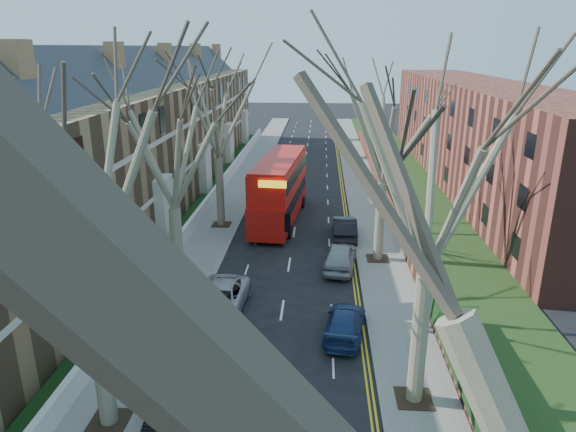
# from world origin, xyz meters

# --- Properties ---
(pavement_left) EXTENTS (3.00, 102.00, 0.12)m
(pavement_left) POSITION_xyz_m (-6.00, 39.00, 0.06)
(pavement_left) COLOR slate
(pavement_left) RESTS_ON ground
(pavement_right) EXTENTS (3.00, 102.00, 0.12)m
(pavement_right) POSITION_xyz_m (6.00, 39.00, 0.06)
(pavement_right) COLOR slate
(pavement_right) RESTS_ON ground
(terrace_left) EXTENTS (9.70, 78.00, 13.60)m
(terrace_left) POSITION_xyz_m (-13.65, 31.00, 5.53)
(terrace_left) COLOR brown
(terrace_left) RESTS_ON ground
(flats_right) EXTENTS (13.97, 54.00, 10.00)m
(flats_right) POSITION_xyz_m (17.46, 43.00, 4.98)
(flats_right) COLOR brown
(flats_right) RESTS_ON ground
(front_wall_left) EXTENTS (0.30, 78.00, 1.00)m
(front_wall_left) POSITION_xyz_m (-7.65, 31.00, 0.62)
(front_wall_left) COLOR white
(front_wall_left) RESTS_ON ground
(grass_verge_right) EXTENTS (6.00, 102.00, 0.06)m
(grass_verge_right) POSITION_xyz_m (10.50, 39.00, 0.15)
(grass_verge_right) COLOR #223814
(grass_verge_right) RESTS_ON ground
(tree_left_mid) EXTENTS (10.50, 10.50, 14.71)m
(tree_left_mid) POSITION_xyz_m (-5.70, 6.00, 9.56)
(tree_left_mid) COLOR #6E644E
(tree_left_mid) RESTS_ON ground
(tree_left_far) EXTENTS (10.15, 10.15, 14.22)m
(tree_left_far) POSITION_xyz_m (-5.70, 16.00, 9.24)
(tree_left_far) COLOR #6E644E
(tree_left_far) RESTS_ON ground
(tree_left_dist) EXTENTS (10.50, 10.50, 14.71)m
(tree_left_dist) POSITION_xyz_m (-5.70, 28.00, 9.56)
(tree_left_dist) COLOR #6E644E
(tree_left_dist) RESTS_ON ground
(tree_right_mid) EXTENTS (10.50, 10.50, 14.71)m
(tree_right_mid) POSITION_xyz_m (5.70, 8.00, 9.56)
(tree_right_mid) COLOR #6E644E
(tree_right_mid) RESTS_ON ground
(tree_right_far) EXTENTS (10.15, 10.15, 14.22)m
(tree_right_far) POSITION_xyz_m (5.70, 22.00, 9.24)
(tree_right_far) COLOR #6E644E
(tree_right_far) RESTS_ON ground
(double_decker_bus) EXTENTS (3.80, 12.18, 4.97)m
(double_decker_bus) POSITION_xyz_m (-1.30, 29.72, 2.46)
(double_decker_bus) COLOR red
(double_decker_bus) RESTS_ON ground
(car_left_mid) EXTENTS (1.79, 4.50, 1.46)m
(car_left_mid) POSITION_xyz_m (-3.31, 6.12, 0.73)
(car_left_mid) COLOR black
(car_left_mid) RESTS_ON ground
(car_left_far) EXTENTS (2.72, 5.44, 1.48)m
(car_left_far) POSITION_xyz_m (-3.20, 14.55, 0.74)
(car_left_far) COLOR #A9A8AE
(car_left_far) RESTS_ON ground
(car_right_near) EXTENTS (2.38, 4.59, 1.27)m
(car_right_near) POSITION_xyz_m (3.19, 12.76, 0.64)
(car_right_near) COLOR navy
(car_right_near) RESTS_ON ground
(car_right_mid) EXTENTS (2.44, 4.85, 1.58)m
(car_right_mid) POSITION_xyz_m (3.22, 20.62, 0.79)
(car_right_mid) COLOR #92949A
(car_right_mid) RESTS_ON ground
(car_right_far) EXTENTS (1.68, 4.78, 1.57)m
(car_right_far) POSITION_xyz_m (3.70, 26.04, 0.79)
(car_right_far) COLOR black
(car_right_far) RESTS_ON ground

